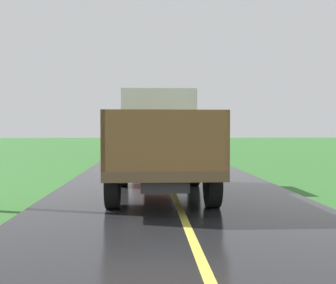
{
  "coord_description": "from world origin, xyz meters",
  "views": [
    {
      "loc": [
        -0.67,
        0.22,
        1.7
      ],
      "look_at": [
        -0.11,
        10.99,
        1.4
      ],
      "focal_mm": 42.42,
      "sensor_mm": 36.0,
      "label": 1
    }
  ],
  "objects": [
    {
      "name": "banana_truck_near",
      "position": [
        -0.35,
        10.93,
        1.46
      ],
      "size": [
        2.38,
        5.82,
        2.8
      ],
      "color": "#2D2D30",
      "rests_on": "road_surface"
    },
    {
      "name": "banana_truck_far",
      "position": [
        -0.38,
        26.66,
        1.47
      ],
      "size": [
        2.38,
        5.81,
        2.8
      ],
      "color": "#2D2D30",
      "rests_on": "road_surface"
    }
  ]
}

